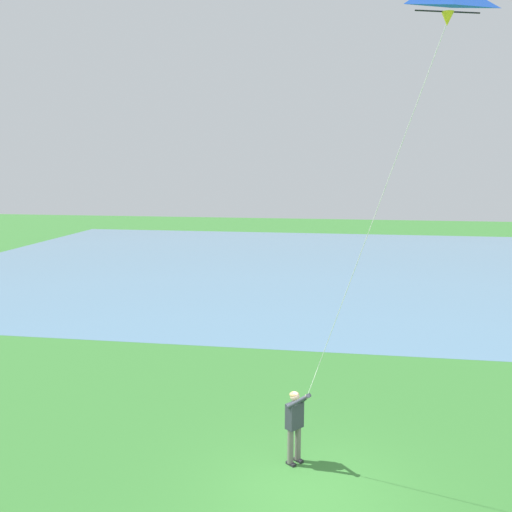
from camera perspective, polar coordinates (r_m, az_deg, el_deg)
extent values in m
plane|color=#33702D|center=(12.93, 5.27, -22.54)|extent=(120.00, 120.00, 0.00)
cube|color=teal|center=(38.77, 2.09, -0.82)|extent=(36.00, 44.00, 0.01)
cube|color=#232328|center=(13.89, 4.31, -19.95)|extent=(0.24, 0.26, 0.06)
cylinder|color=slate|center=(13.71, 4.27, -18.39)|extent=(0.14, 0.14, 0.82)
cube|color=#232328|center=(13.74, 3.57, -20.30)|extent=(0.24, 0.26, 0.06)
cylinder|color=slate|center=(13.55, 3.52, -18.72)|extent=(0.14, 0.14, 0.82)
cube|color=#333842|center=(13.31, 3.93, -15.85)|extent=(0.45, 0.42, 0.60)
sphere|color=beige|center=(13.12, 3.96, -14.04)|extent=(0.22, 0.22, 0.22)
ellipsoid|color=tan|center=(13.12, 3.91, -13.86)|extent=(0.32, 0.32, 0.13)
cylinder|color=#333842|center=(13.05, 4.95, -14.24)|extent=(0.55, 0.29, 0.43)
cylinder|color=#333842|center=(12.93, 4.39, -14.46)|extent=(0.19, 0.56, 0.43)
sphere|color=beige|center=(12.84, 5.21, -14.02)|extent=(0.10, 0.10, 0.10)
cone|color=yellow|center=(10.28, 18.85, 21.82)|extent=(0.25, 0.25, 0.22)
cylinder|color=black|center=(10.31, 18.89, 22.42)|extent=(0.36, 1.07, 0.02)
cylinder|color=silver|center=(10.93, 11.12, 1.74)|extent=(1.88, 2.30, 7.34)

